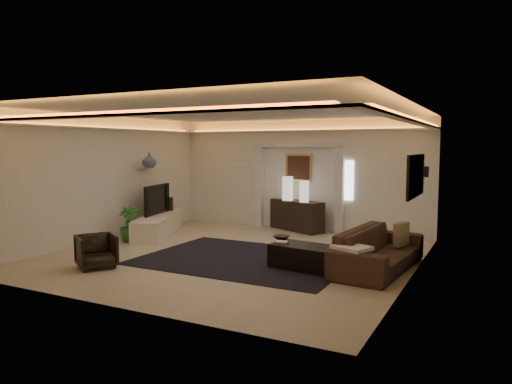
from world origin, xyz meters
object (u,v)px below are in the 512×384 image
at_px(coffee_table, 305,258).
at_px(console, 297,215).
at_px(armchair, 96,251).
at_px(sofa, 379,249).

bearing_deg(coffee_table, console, 123.16).
bearing_deg(armchair, console, 13.17).
bearing_deg(armchair, sofa, -32.68).
bearing_deg(console, coffee_table, -40.92).
relative_size(console, armchair, 2.35).
distance_m(sofa, coffee_table, 1.32).
height_order(sofa, coffee_table, sofa).
bearing_deg(sofa, coffee_table, 120.04).
bearing_deg(sofa, armchair, 121.09).
bearing_deg(armchair, coffee_table, -32.32).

